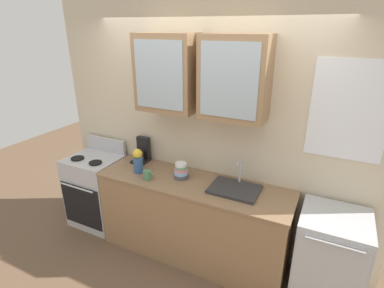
# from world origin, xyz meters

# --- Properties ---
(ground_plane) EXTENTS (10.00, 10.00, 0.00)m
(ground_plane) POSITION_xyz_m (0.00, 0.00, 0.00)
(ground_plane) COLOR brown
(back_wall_unit) EXTENTS (3.68, 0.43, 2.75)m
(back_wall_unit) POSITION_xyz_m (0.01, 0.31, 1.52)
(back_wall_unit) COLOR beige
(back_wall_unit) RESTS_ON ground_plane
(counter) EXTENTS (2.06, 0.61, 0.91)m
(counter) POSITION_xyz_m (0.00, 0.00, 0.46)
(counter) COLOR #93704C
(counter) RESTS_ON ground_plane
(stove_range) EXTENTS (0.63, 0.59, 1.09)m
(stove_range) POSITION_xyz_m (-1.37, -0.00, 0.46)
(stove_range) COLOR silver
(stove_range) RESTS_ON ground_plane
(sink_faucet) EXTENTS (0.48, 0.36, 0.28)m
(sink_faucet) POSITION_xyz_m (0.44, 0.03, 0.93)
(sink_faucet) COLOR #2D2D30
(sink_faucet) RESTS_ON counter
(bowl_stack) EXTENTS (0.16, 0.16, 0.17)m
(bowl_stack) POSITION_xyz_m (-0.15, 0.04, 0.99)
(bowl_stack) COLOR #4C4C54
(bowl_stack) RESTS_ON counter
(vase) EXTENTS (0.10, 0.10, 0.28)m
(vase) POSITION_xyz_m (-0.63, -0.06, 1.05)
(vase) COLOR #33598C
(vase) RESTS_ON counter
(cup_near_sink) EXTENTS (0.12, 0.09, 0.10)m
(cup_near_sink) POSITION_xyz_m (-0.46, -0.15, 0.96)
(cup_near_sink) COLOR #4C7F59
(cup_near_sink) RESTS_ON counter
(dishwasher) EXTENTS (0.57, 0.60, 0.91)m
(dishwasher) POSITION_xyz_m (1.37, -0.00, 0.46)
(dishwasher) COLOR silver
(dishwasher) RESTS_ON ground_plane
(coffee_maker) EXTENTS (0.17, 0.20, 0.29)m
(coffee_maker) POSITION_xyz_m (-0.77, 0.21, 1.02)
(coffee_maker) COLOR black
(coffee_maker) RESTS_ON counter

